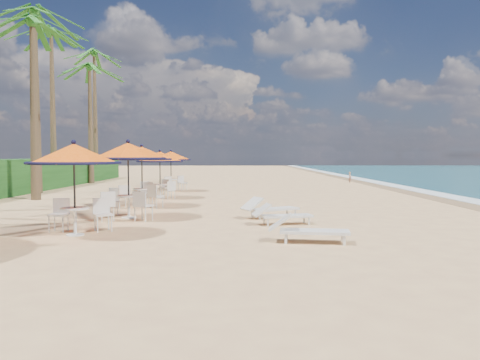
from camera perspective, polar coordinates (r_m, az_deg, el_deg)
The scene contains 17 objects.
ground at distance 12.08m, azimuth 4.63°, elevation -6.63°, with size 160.00×160.00×0.00m, color tan.
foam_strip at distance 24.25m, azimuth 24.98°, elevation -2.04°, with size 1.20×140.00×0.04m, color white.
wetsand_band at distance 23.89m, azimuth 23.02°, elevation -2.08°, with size 1.40×140.00×0.02m, color olive.
station_0 at distance 12.53m, azimuth -19.51°, elevation 2.03°, with size 2.32×2.32×2.42m.
station_1 at distance 15.37m, azimuth -13.66°, elevation 2.31°, with size 2.43×2.43×2.54m.
station_2 at distance 18.77m, azimuth -11.89°, elevation 2.30°, with size 2.37×2.42×2.47m.
station_3 at distance 22.30m, azimuth -9.76°, elevation 2.10°, with size 2.20×2.27×2.30m.
station_4 at distance 26.58m, azimuth -8.37°, elevation 2.49°, with size 2.25×2.25×2.35m.
lounger_near at distance 11.00m, azimuth 8.06°, elevation -5.97°, with size 1.92×0.83×0.66m.
lounger_mid at distance 13.73m, azimuth 4.95°, elevation -4.22°, with size 1.83×0.87×0.63m.
lounger_far at distance 15.19m, azimuth 3.51°, elevation -3.41°, with size 1.98×1.43×0.69m.
palm_3 at distance 23.79m, azimuth -24.00°, elevation 16.17°, with size 5.00×5.00×8.28m.
palm_4 at distance 28.10m, azimuth -23.76°, elevation 17.15°, with size 5.00×5.00×9.84m.
palm_5 at distance 33.67m, azimuth -22.02°, elevation 15.47°, with size 5.00×5.00×10.27m.
palm_6 at distance 36.21m, azimuth -17.86°, elevation 12.19°, with size 5.00×5.00×8.65m.
palm_7 at distance 40.54m, azimuth -17.35°, elevation 13.69°, with size 5.00×5.00×10.50m.
person at distance 35.52m, azimuth 13.25°, elevation 0.37°, with size 0.31×0.21×0.86m, color #94614B.
Camera 1 is at (-1.01, -11.86, 2.02)m, focal length 35.00 mm.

